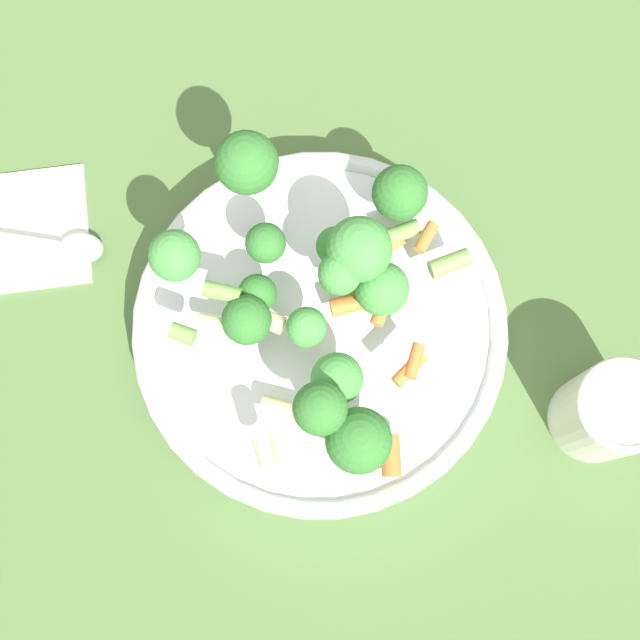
# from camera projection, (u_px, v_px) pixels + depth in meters

# --- Properties ---
(ground_plane) EXTENTS (3.00, 3.00, 0.00)m
(ground_plane) POSITION_uv_depth(u_px,v_px,m) (320.00, 339.00, 0.72)
(ground_plane) COLOR #4C6B38
(bowl) EXTENTS (0.29, 0.29, 0.05)m
(bowl) POSITION_uv_depth(u_px,v_px,m) (320.00, 331.00, 0.69)
(bowl) COLOR silver
(bowl) RESTS_ON ground_plane
(pasta_salad) EXTENTS (0.24, 0.23, 0.10)m
(pasta_salad) POSITION_uv_depth(u_px,v_px,m) (319.00, 293.00, 0.63)
(pasta_salad) COLOR #8CB766
(pasta_salad) RESTS_ON bowl
(cup) EXTENTS (0.07, 0.07, 0.09)m
(cup) POSITION_uv_depth(u_px,v_px,m) (608.00, 412.00, 0.66)
(cup) COLOR silver
(cup) RESTS_ON ground_plane
(spoon) EXTENTS (0.07, 0.20, 0.01)m
(spoon) POSITION_uv_depth(u_px,v_px,m) (27.00, 240.00, 0.73)
(spoon) COLOR silver
(spoon) RESTS_ON napkin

